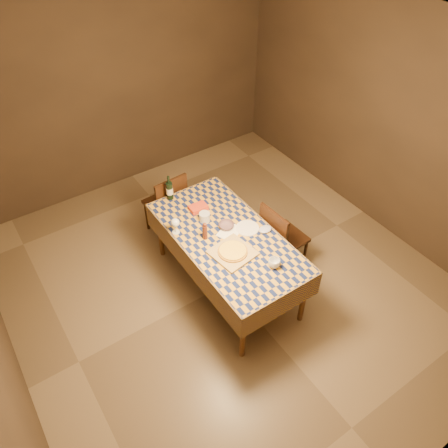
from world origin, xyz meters
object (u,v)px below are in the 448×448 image
(dining_table, at_px, (227,241))
(chair_right, at_px, (280,236))
(bowl, at_px, (226,226))
(wine_bottle, at_px, (170,190))
(chair_far, at_px, (168,203))
(cutting_board, at_px, (233,253))
(white_plate, at_px, (247,228))
(pizza, at_px, (233,251))

(dining_table, bearing_deg, chair_right, -11.23)
(bowl, relative_size, wine_bottle, 0.54)
(chair_far, bearing_deg, cutting_board, -88.80)
(bowl, relative_size, chair_far, 0.17)
(cutting_board, bearing_deg, bowl, 65.10)
(white_plate, relative_size, chair_far, 0.26)
(wine_bottle, relative_size, chair_right, 0.33)
(chair_right, bearing_deg, bowl, 157.30)
(dining_table, relative_size, wine_bottle, 6.07)
(white_plate, bearing_deg, chair_far, 108.00)
(white_plate, xyz_separation_m, chair_right, (0.39, -0.09, -0.25))
(dining_table, relative_size, chair_far, 1.98)
(pizza, distance_m, bowl, 0.38)
(dining_table, distance_m, cutting_board, 0.27)
(cutting_board, bearing_deg, wine_bottle, 94.75)
(bowl, distance_m, chair_far, 1.03)
(cutting_board, height_order, chair_far, chair_far)
(white_plate, bearing_deg, bowl, 141.12)
(bowl, distance_m, white_plate, 0.22)
(bowl, bearing_deg, chair_far, 100.99)
(dining_table, distance_m, pizza, 0.28)
(bowl, distance_m, chair_right, 0.66)
(white_plate, relative_size, chair_right, 0.26)
(cutting_board, height_order, wine_bottle, wine_bottle)
(pizza, distance_m, chair_right, 0.78)
(chair_right, bearing_deg, chair_far, 121.75)
(bowl, xyz_separation_m, wine_bottle, (-0.25, 0.75, 0.09))
(wine_bottle, xyz_separation_m, chair_right, (0.81, -0.99, -0.36))
(chair_far, bearing_deg, chair_right, -58.25)
(chair_far, height_order, chair_right, same)
(pizza, relative_size, white_plate, 1.21)
(cutting_board, bearing_deg, white_plate, 31.99)
(cutting_board, relative_size, bowl, 2.34)
(white_plate, bearing_deg, wine_bottle, 115.48)
(pizza, xyz_separation_m, chair_far, (-0.03, 1.32, -0.29))
(dining_table, relative_size, white_plate, 7.56)
(dining_table, xyz_separation_m, chair_far, (-0.12, 1.08, -0.17))
(dining_table, bearing_deg, pizza, -111.07)
(wine_bottle, bearing_deg, chair_right, -50.60)
(pizza, xyz_separation_m, white_plate, (0.33, 0.21, -0.03))
(cutting_board, height_order, pizza, pizza)
(cutting_board, distance_m, bowl, 0.38)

